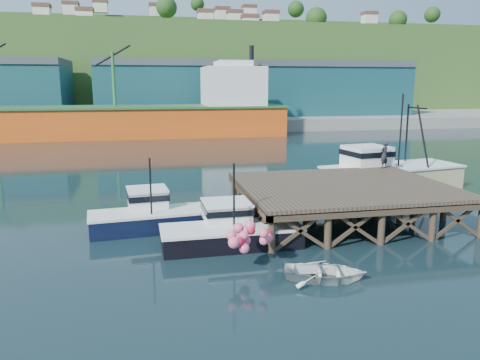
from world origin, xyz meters
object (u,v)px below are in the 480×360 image
object	(u,v)px
boat_navy	(150,214)
dinghy	(325,272)
trawler	(389,171)
dockworker	(384,155)
boat_black	(230,229)

from	to	relation	value
boat_navy	dinghy	bearing A→B (deg)	-56.70
trawler	dockworker	size ratio (longest dim) A/B	5.98
trawler	boat_navy	bearing A→B (deg)	-170.17
boat_navy	dockworker	distance (m)	16.91
boat_navy	dinghy	size ratio (longest dim) A/B	2.02
boat_black	dinghy	bearing A→B (deg)	-60.31
boat_navy	boat_black	size ratio (longest dim) A/B	0.97
trawler	dinghy	bearing A→B (deg)	-136.06
boat_navy	dockworker	world-z (taller)	boat_navy
boat_black	trawler	bearing A→B (deg)	33.88
trawler	boat_black	bearing A→B (deg)	-154.70
boat_black	trawler	size ratio (longest dim) A/B	0.62
boat_black	dockworker	size ratio (longest dim) A/B	3.72
boat_black	dockworker	distance (m)	14.64
boat_navy	trawler	world-z (taller)	trawler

